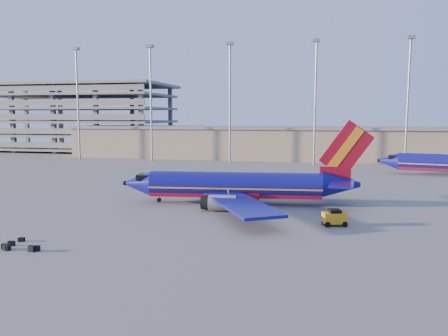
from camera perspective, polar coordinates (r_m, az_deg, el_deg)
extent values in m
plane|color=slate|center=(60.56, -2.97, -4.02)|extent=(220.00, 220.00, 0.00)
cube|color=gray|center=(115.83, 9.24, 3.11)|extent=(120.00, 15.00, 8.00)
cube|color=slate|center=(115.64, 9.28, 5.19)|extent=(122.00, 16.00, 0.60)
cube|color=slate|center=(152.85, -18.56, 2.61)|extent=(60.00, 30.00, 0.70)
cube|color=slate|center=(152.62, -18.62, 4.18)|extent=(60.00, 30.00, 0.70)
cube|color=slate|center=(152.51, -18.68, 5.76)|extent=(60.00, 30.00, 0.70)
cube|color=slate|center=(152.51, -18.74, 7.34)|extent=(60.00, 30.00, 0.70)
cube|color=slate|center=(152.63, -18.81, 8.91)|extent=(60.00, 30.00, 0.70)
cube|color=slate|center=(152.79, -18.85, 10.11)|extent=(62.00, 32.00, 0.80)
cube|color=slate|center=(163.84, -16.38, 6.28)|extent=(1.20, 1.20, 21.00)
cylinder|color=gray|center=(119.77, -18.53, 7.76)|extent=(0.44, 0.44, 28.00)
cube|color=gray|center=(120.92, -18.80, 14.54)|extent=(1.60, 1.60, 0.70)
cylinder|color=gray|center=(111.06, -9.50, 8.11)|extent=(0.44, 0.44, 28.00)
cube|color=gray|center=(112.30, -9.65, 15.42)|extent=(1.60, 1.60, 0.70)
cylinder|color=gray|center=(105.47, 0.78, 8.27)|extent=(0.44, 0.44, 28.00)
cube|color=gray|center=(106.77, 0.80, 15.97)|extent=(1.60, 1.60, 0.70)
cylinder|color=gray|center=(103.50, 11.83, 8.16)|extent=(0.44, 0.44, 28.00)
cube|color=gray|center=(104.83, 12.03, 15.99)|extent=(1.60, 1.60, 0.70)
cylinder|color=gray|center=(105.37, 22.87, 7.74)|extent=(0.44, 0.44, 28.00)
cube|color=gray|center=(106.68, 23.24, 15.43)|extent=(1.60, 1.60, 0.70)
cylinder|color=navy|center=(56.61, 1.43, -2.23)|extent=(22.29, 5.58, 3.40)
cube|color=maroon|center=(56.76, 1.43, -3.10)|extent=(22.22, 4.94, 1.19)
cube|color=orange|center=(56.65, 1.43, -2.46)|extent=(22.29, 5.61, 0.20)
cone|color=navy|center=(59.09, -11.20, -1.98)|extent=(4.18, 3.77, 3.40)
cube|color=black|center=(58.62, -10.10, -1.16)|extent=(2.43, 2.60, 0.74)
cone|color=navy|center=(57.06, 15.00, -2.06)|extent=(5.09, 3.86, 3.40)
cube|color=maroon|center=(56.78, 14.30, -0.82)|extent=(3.89, 0.89, 2.02)
cube|color=maroon|center=(56.65, 15.69, 2.39)|extent=(6.74, 0.96, 7.33)
cube|color=orange|center=(56.62, 15.51, 2.39)|extent=(4.50, 0.83, 5.75)
cube|color=navy|center=(60.00, 14.21, -1.12)|extent=(4.42, 6.44, 0.20)
cube|color=navy|center=(53.88, 15.13, -2.04)|extent=(3.39, 6.15, 0.20)
cube|color=navy|center=(64.62, 3.24, -1.84)|extent=(8.83, 14.97, 0.32)
cube|color=navy|center=(48.72, 2.27, -4.72)|extent=(11.05, 14.65, 0.32)
cube|color=maroon|center=(56.79, 1.89, -3.47)|extent=(5.84, 4.12, 0.92)
cylinder|color=gray|center=(61.64, 0.77, -2.82)|extent=(3.48, 2.25, 1.93)
cylinder|color=gray|center=(52.29, -0.21, -4.58)|extent=(3.48, 2.25, 1.93)
cylinder|color=gray|center=(58.64, -8.49, -3.95)|extent=(0.24, 0.24, 1.01)
cylinder|color=black|center=(58.68, -8.49, -4.15)|extent=(0.61, 0.29, 0.59)
cylinder|color=black|center=(59.23, 2.95, -3.89)|extent=(0.82, 0.58, 0.77)
cylinder|color=black|center=(54.55, 2.67, -4.82)|extent=(0.82, 0.58, 0.77)
cone|color=navy|center=(92.81, 20.63, 0.89)|extent=(4.44, 4.08, 3.38)
cube|color=black|center=(92.68, 21.39, 1.39)|extent=(2.62, 2.77, 0.73)
cube|color=orange|center=(47.17, 14.22, -6.32)|extent=(2.65, 1.95, 1.13)
cube|color=black|center=(47.02, 14.25, -5.51)|extent=(1.43, 1.50, 0.40)
cylinder|color=black|center=(47.61, 12.93, -6.84)|extent=(0.62, 0.36, 0.59)
cylinder|color=black|center=(46.45, 13.37, -7.20)|extent=(0.62, 0.36, 0.59)
cylinder|color=black|center=(48.16, 15.01, -6.75)|extent=(0.62, 0.36, 0.59)
cylinder|color=black|center=(47.02, 15.50, -7.10)|extent=(0.62, 0.36, 0.59)
cube|color=black|center=(42.67, -26.65, -9.12)|extent=(0.70, 0.47, 0.44)
cube|color=black|center=(42.27, -26.63, -9.27)|extent=(0.71, 0.59, 0.45)
cube|color=black|center=(40.90, -23.33, -9.62)|extent=(0.67, 0.47, 0.46)
cube|color=black|center=(43.33, -26.01, -8.85)|extent=(0.63, 0.37, 0.44)
cube|color=black|center=(42.15, -26.52, -9.28)|extent=(0.67, 0.49, 0.48)
cube|color=black|center=(40.87, -23.81, -9.61)|extent=(0.65, 0.43, 0.51)
cube|color=black|center=(44.40, -24.95, -8.47)|extent=(0.59, 0.46, 0.37)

